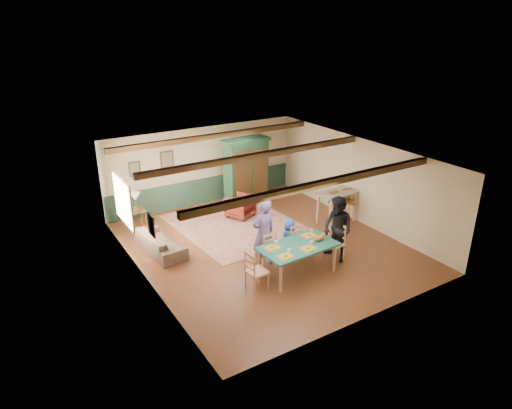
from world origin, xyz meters
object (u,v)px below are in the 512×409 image
counter_table (336,207)px  bar_stool_left (336,209)px  dining_chair_end_right (334,243)px  bar_stool_right (349,206)px  end_table (137,219)px  dining_table (297,260)px  person_man (264,233)px  person_woman (338,229)px  armoire (246,172)px  cat (319,238)px  dining_chair_far_left (265,249)px  person_child (289,238)px  dining_chair_far_right (291,240)px  table_lamp (136,202)px  armchair (240,206)px  sofa (160,242)px  dining_chair_end_left (257,271)px

counter_table → bar_stool_left: 0.26m
dining_chair_end_right → bar_stool_right: 2.72m
end_table → bar_stool_right: (5.94, -3.08, 0.23)m
dining_table → person_man: bearing=119.7°
person_woman → armoire: bearing=176.8°
dining_chair_end_right → cat: bearing=-80.5°
person_woman → cat: bearing=-81.9°
armoire → bar_stool_left: bearing=-68.4°
armoire → counter_table: armoire is taller
dining_chair_far_left → bar_stool_left: bearing=-166.1°
dining_table → end_table: size_ratio=3.22×
dining_chair_end_right → person_man: (-1.73, 0.78, 0.42)m
dining_chair_end_right → bar_stool_left: 2.29m
person_woman → bar_stool_right: size_ratio=1.67×
counter_table → bar_stool_right: (0.40, -0.17, 0.02)m
end_table → counter_table: (5.54, -2.91, 0.21)m
dining_chair_end_right → person_child: size_ratio=0.95×
dining_chair_far_right → table_lamp: table_lamp is taller
dining_chair_end_right → armchair: bearing=-173.4°
person_woman → bar_stool_right: person_woman is taller
cat → sofa: cat is taller
dining_chair_far_left → person_woman: 2.00m
person_man → bar_stool_right: bearing=-169.6°
person_woman → person_child: 1.32m
person_woman → sofa: size_ratio=0.93×
end_table → table_lamp: bearing=0.0°
dining_chair_far_right → dining_chair_end_left: same height
dining_chair_far_left → table_lamp: size_ratio=1.86×
dining_chair_end_left → counter_table: dining_chair_end_left is taller
dining_chair_end_left → table_lamp: (-1.32, 4.92, 0.37)m
dining_chair_far_right → table_lamp: 5.03m
sofa → bar_stool_right: bar_stool_right is taller
person_man → dining_chair_far_left: bearing=90.0°
sofa → bar_stool_left: bearing=-108.9°
armoire → sofa: 4.41m
table_lamp → dining_chair_end_right: bearing=-51.4°
sofa → table_lamp: bearing=-4.6°
end_table → bar_stool_left: bar_stool_left is taller
dining_table → bar_stool_left: size_ratio=1.77×
cat → table_lamp: (-3.17, 4.93, -0.03)m
dining_chair_far_left → person_woman: (1.84, -0.68, 0.38)m
person_man → cat: 1.42m
armchair → counter_table: bearing=114.9°
armchair → counter_table: counter_table is taller
dining_chair_far_right → person_woman: person_woman is taller
dining_chair_end_left → armchair: bearing=-27.7°
dining_table → armchair: 3.99m
table_lamp → person_man: bearing=-62.5°
dining_chair_far_right → armchair: 3.15m
sofa → cat: bearing=-140.2°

